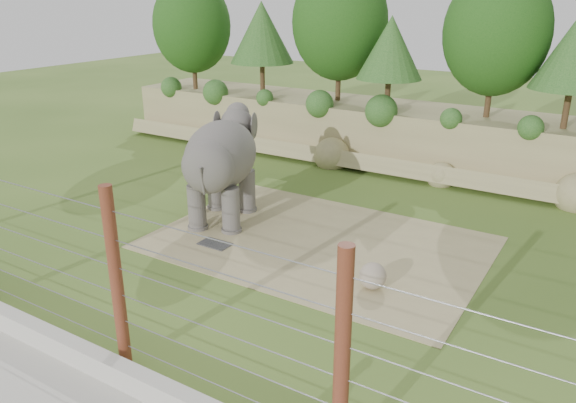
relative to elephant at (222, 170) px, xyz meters
The scene contains 8 objects.
ground 4.71m from the elephant, 42.75° to the right, with size 90.00×90.00×0.00m, color #456424.
back_embankment 10.66m from the elephant, 68.73° to the left, with size 30.00×5.52×8.77m.
dirt_patch 4.11m from the elephant, ahead, with size 10.00×7.00×0.02m, color tan.
drain_grate 2.72m from the elephant, 59.76° to the right, with size 1.00×0.60×0.03m, color #262628.
elephant is the anchor object (origin of this frame).
stone_ball 6.70m from the elephant, 15.51° to the right, with size 0.72×0.72×0.72m, color gray.
retaining_wall 8.71m from the elephant, 68.11° to the right, with size 26.00×0.35×0.50m, color beige.
barrier_fence 8.11m from the elephant, 66.79° to the right, with size 20.26×0.26×4.00m.
Camera 1 is at (8.11, -11.11, 7.38)m, focal length 35.00 mm.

